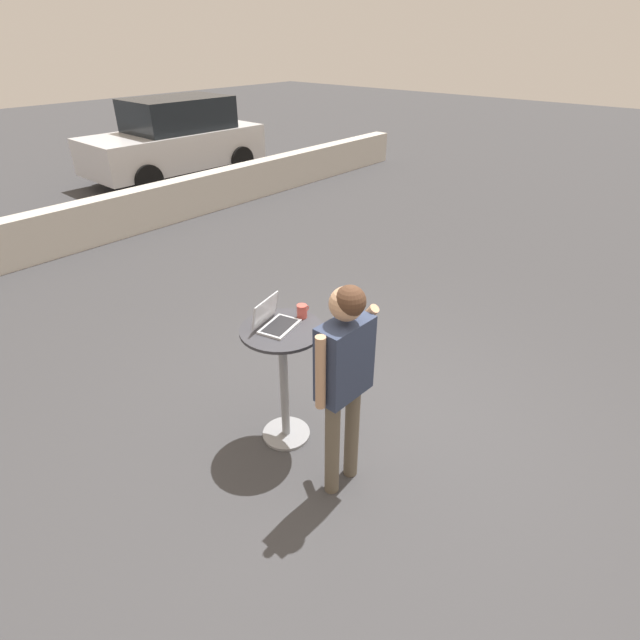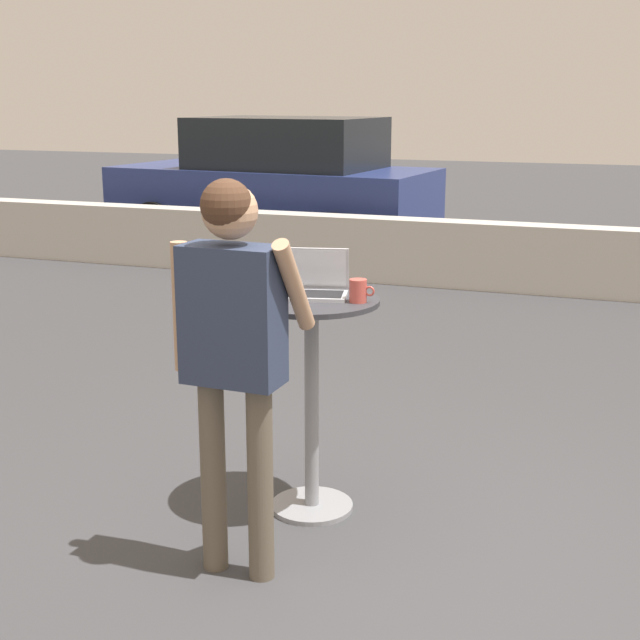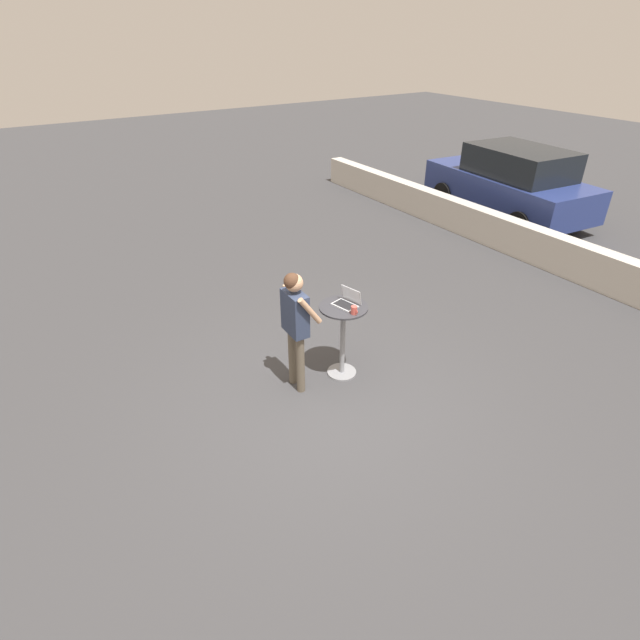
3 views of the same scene
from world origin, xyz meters
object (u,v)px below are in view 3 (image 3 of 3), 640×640
(cafe_table, at_px, (343,330))
(laptop, at_px, (347,301))
(standing_person, at_px, (295,317))
(coffee_mug, at_px, (354,310))
(parked_car_near_street, at_px, (511,183))

(cafe_table, height_order, laptop, laptop)
(cafe_table, height_order, standing_person, standing_person)
(laptop, distance_m, coffee_mug, 0.25)
(cafe_table, distance_m, coffee_mug, 0.49)
(cafe_table, xyz_separation_m, laptop, (-0.01, 0.06, 0.42))
(standing_person, relative_size, parked_car_near_street, 0.39)
(standing_person, xyz_separation_m, parked_car_near_street, (-3.15, 8.04, -0.22))
(laptop, height_order, coffee_mug, laptop)
(cafe_table, relative_size, laptop, 2.93)
(laptop, bearing_deg, standing_person, -95.94)
(coffee_mug, xyz_separation_m, parked_car_near_street, (-3.47, 7.35, -0.27))
(cafe_table, xyz_separation_m, coffee_mug, (0.23, -0.00, 0.43))
(cafe_table, bearing_deg, standing_person, -97.36)
(parked_car_near_street, bearing_deg, cafe_table, -66.25)
(coffee_mug, bearing_deg, parked_car_near_street, 115.26)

